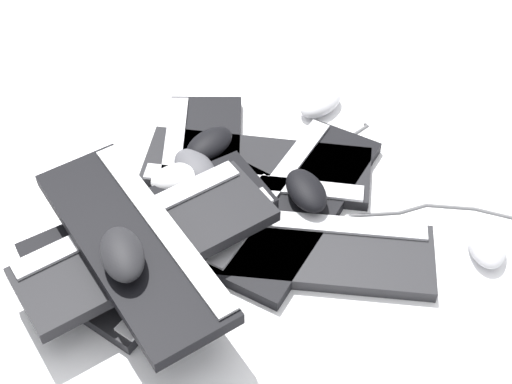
# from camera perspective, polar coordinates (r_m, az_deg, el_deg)

# --- Properties ---
(ground_plane) EXTENTS (3.20, 3.20, 0.00)m
(ground_plane) POSITION_cam_1_polar(r_m,az_deg,el_deg) (1.36, 2.13, -0.62)
(ground_plane) COLOR white
(keyboard_0) EXTENTS (0.45, 0.19, 0.03)m
(keyboard_0) POSITION_cam_1_polar(r_m,az_deg,el_deg) (1.28, -6.02, -3.94)
(keyboard_0) COLOR black
(keyboard_0) RESTS_ON ground
(keyboard_1) EXTENTS (0.37, 0.45, 0.03)m
(keyboard_1) POSITION_cam_1_polar(r_m,az_deg,el_deg) (1.26, 4.18, -4.67)
(keyboard_1) COLOR #232326
(keyboard_1) RESTS_ON ground
(keyboard_2) EXTENTS (0.46, 0.23, 0.03)m
(keyboard_2) POSITION_cam_1_polar(r_m,az_deg,el_deg) (1.33, 3.32, -0.91)
(keyboard_2) COLOR black
(keyboard_2) RESTS_ON ground
(keyboard_3) EXTENTS (0.36, 0.45, 0.03)m
(keyboard_3) POSITION_cam_1_polar(r_m,az_deg,el_deg) (1.40, 0.08, 1.94)
(keyboard_3) COLOR black
(keyboard_3) RESTS_ON ground
(keyboard_4) EXTENTS (0.43, 0.40, 0.03)m
(keyboard_4) POSITION_cam_1_polar(r_m,az_deg,el_deg) (1.39, -4.58, 1.48)
(keyboard_4) COLOR black
(keyboard_4) RESTS_ON ground
(keyboard_5) EXTENTS (0.46, 0.28, 0.03)m
(keyboard_5) POSITION_cam_1_polar(r_m,az_deg,el_deg) (1.27, -8.35, -2.75)
(keyboard_5) COLOR black
(keyboard_5) RESTS_ON keyboard_0
(keyboard_6) EXTENTS (0.46, 0.26, 0.03)m
(keyboard_6) POSITION_cam_1_polar(r_m,az_deg,el_deg) (1.21, -8.75, -3.98)
(keyboard_6) COLOR black
(keyboard_6) RESTS_ON keyboard_5
(keyboard_7) EXTENTS (0.27, 0.46, 0.03)m
(keyboard_7) POSITION_cam_1_polar(r_m,az_deg,el_deg) (1.17, -9.78, -4.03)
(keyboard_7) COLOR black
(keyboard_7) RESTS_ON keyboard_6
(mouse_0) EXTENTS (0.13, 0.12, 0.04)m
(mouse_0) POSITION_cam_1_polar(r_m,az_deg,el_deg) (1.33, 17.98, -3.94)
(mouse_0) COLOR #B7B7BC
(mouse_0) RESTS_ON ground
(mouse_1) EXTENTS (0.13, 0.11, 0.04)m
(mouse_1) POSITION_cam_1_polar(r_m,az_deg,el_deg) (1.34, -6.12, 1.20)
(mouse_1) COLOR silver
(mouse_1) RESTS_ON keyboard_4
(mouse_2) EXTENTS (0.11, 0.07, 0.04)m
(mouse_2) POSITION_cam_1_polar(r_m,az_deg,el_deg) (1.39, -3.75, 3.85)
(mouse_2) COLOR black
(mouse_2) RESTS_ON keyboard_4
(mouse_3) EXTENTS (0.11, 0.13, 0.04)m
(mouse_3) POSITION_cam_1_polar(r_m,az_deg,el_deg) (1.11, -10.66, -4.90)
(mouse_3) COLOR black
(mouse_3) RESTS_ON keyboard_7
(mouse_4) EXTENTS (0.09, 0.12, 0.04)m
(mouse_4) POSITION_cam_1_polar(r_m,az_deg,el_deg) (1.35, -4.88, 1.92)
(mouse_4) COLOR #4C4C51
(mouse_4) RESTS_ON keyboard_4
(mouse_5) EXTENTS (0.11, 0.07, 0.04)m
(mouse_5) POSITION_cam_1_polar(r_m,az_deg,el_deg) (1.54, 5.17, 7.13)
(mouse_5) COLOR #B7B7BC
(mouse_5) RESTS_ON ground
(mouse_6) EXTENTS (0.11, 0.13, 0.04)m
(mouse_6) POSITION_cam_1_polar(r_m,az_deg,el_deg) (1.31, 4.04, 0.12)
(mouse_6) COLOR black
(mouse_6) RESTS_ON keyboard_2
(cable_0) EXTENTS (0.35, 0.44, 0.01)m
(cable_0) POSITION_cam_1_polar(r_m,az_deg,el_deg) (1.38, 7.84, -0.03)
(cable_0) COLOR #59595B
(cable_0) RESTS_ON ground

